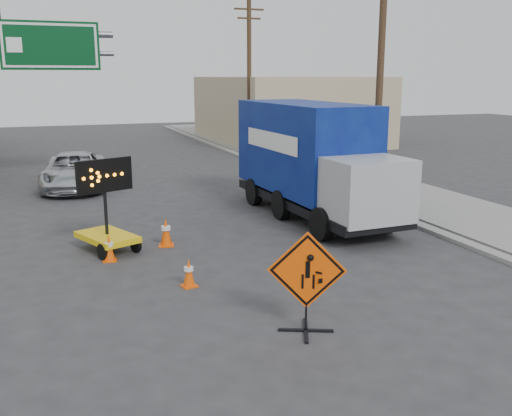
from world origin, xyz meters
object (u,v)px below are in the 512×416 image
pickup_truck (75,171)px  box_truck (312,166)px  arrow_board (107,231)px  construction_sign (307,280)px

pickup_truck → box_truck: 10.79m
arrow_board → box_truck: box_truck is taller
pickup_truck → box_truck: size_ratio=0.67×
construction_sign → pickup_truck: size_ratio=0.36×
arrow_board → pickup_truck: size_ratio=0.47×
construction_sign → box_truck: box_truck is taller
construction_sign → arrow_board: 7.08m
pickup_truck → box_truck: (7.19, -7.98, 0.96)m
box_truck → construction_sign: bearing=-118.7°
arrow_board → pickup_truck: bearing=68.5°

